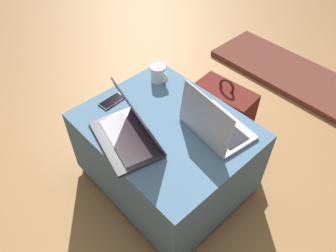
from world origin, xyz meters
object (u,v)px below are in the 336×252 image
Objects in this scene: cell_phone at (112,101)px; laptop_near at (130,131)px; laptop_far at (214,125)px; coffee_mug at (159,74)px; backpack at (223,116)px.

laptop_near is at bearing 156.86° from cell_phone.
laptop_near is at bearing 60.70° from laptop_far.
laptop_far is 0.48m from coffee_mug.
laptop_near is 3.46× the size of coffee_mug.
laptop_near is 0.75m from backpack.
backpack is (0.31, 0.59, -0.28)m from cell_phone.
laptop_far is at bearing -8.67° from coffee_mug.
laptop_far is 2.52× the size of cell_phone.
cell_phone is 0.72m from backpack.
laptop_near is 2.96× the size of cell_phone.
laptop_near reaches higher than cell_phone.
backpack is (0.03, 0.68, -0.32)m from laptop_near.
laptop_near reaches higher than backpack.
coffee_mug is (-0.27, -0.29, 0.32)m from backpack.
coffee_mug is at bearing -1.33° from laptop_far.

